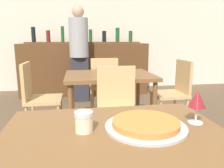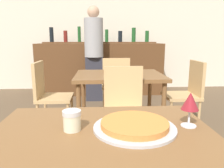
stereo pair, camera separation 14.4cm
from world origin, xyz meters
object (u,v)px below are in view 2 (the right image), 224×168
(chair_far_side_back, at_px, (116,83))
(wine_glass, at_px, (190,102))
(cheese_shaker, at_px, (72,120))
(person_standing, at_px, (94,51))
(chair_far_side_left, at_px, (48,93))
(pizza_tray, at_px, (135,126))
(chair_far_side_front, at_px, (124,106))
(chair_far_side_right, at_px, (187,91))

(chair_far_side_back, height_order, wine_glass, wine_glass)
(cheese_shaker, distance_m, person_standing, 3.14)
(chair_far_side_left, distance_m, pizza_tray, 1.84)
(chair_far_side_front, xyz_separation_m, cheese_shaker, (-0.35, -1.08, 0.28))
(chair_far_side_back, height_order, chair_far_side_right, same)
(chair_far_side_left, relative_size, wine_glass, 5.58)
(chair_far_side_right, height_order, person_standing, person_standing)
(chair_far_side_back, relative_size, pizza_tray, 2.42)
(chair_far_side_back, distance_m, person_standing, 1.07)
(chair_far_side_right, height_order, wine_glass, wine_glass)
(cheese_shaker, relative_size, wine_glass, 0.56)
(chair_far_side_right, height_order, cheese_shaker, chair_far_side_right)
(chair_far_side_back, xyz_separation_m, person_standing, (-0.33, 0.93, 0.42))
(chair_far_side_right, xyz_separation_m, pizza_tray, (-0.92, -1.65, 0.25))
(pizza_tray, bearing_deg, chair_far_side_back, 88.00)
(wine_glass, bearing_deg, person_standing, 99.26)
(chair_far_side_right, xyz_separation_m, person_standing, (-1.18, 1.49, 0.42))
(chair_far_side_left, height_order, person_standing, person_standing)
(chair_far_side_front, distance_m, chair_far_side_right, 1.01)
(chair_far_side_front, bearing_deg, chair_far_side_back, 90.00)
(chair_far_side_front, distance_m, cheese_shaker, 1.17)
(chair_far_side_front, distance_m, pizza_tray, 1.12)
(chair_far_side_front, xyz_separation_m, wine_glass, (0.18, -1.07, 0.35))
(chair_far_side_back, bearing_deg, cheese_shaker, 80.95)
(pizza_tray, bearing_deg, chair_far_side_left, 114.85)
(person_standing, height_order, wine_glass, person_standing)
(chair_far_side_left, bearing_deg, wine_glass, -148.02)
(wine_glass, bearing_deg, cheese_shaker, -178.21)
(wine_glass, bearing_deg, chair_far_side_left, 121.98)
(chair_far_side_front, height_order, pizza_tray, chair_far_side_front)
(cheese_shaker, bearing_deg, chair_far_side_right, 54.05)
(pizza_tray, distance_m, wine_glass, 0.27)
(chair_far_side_front, relative_size, pizza_tray, 2.42)
(chair_far_side_left, bearing_deg, cheese_shaker, -163.42)
(person_standing, bearing_deg, chair_far_side_left, -108.82)
(chair_far_side_right, bearing_deg, wine_glass, -22.23)
(chair_far_side_front, bearing_deg, wine_glass, -80.64)
(chair_far_side_right, bearing_deg, chair_far_side_left, -90.00)
(chair_far_side_back, xyz_separation_m, wine_glass, (0.18, -2.19, 0.35))
(chair_far_side_left, height_order, wine_glass, wine_glass)
(chair_far_side_left, bearing_deg, chair_far_side_right, -90.00)
(pizza_tray, height_order, cheese_shaker, cheese_shaker)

